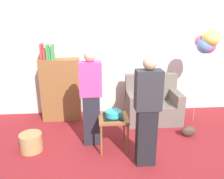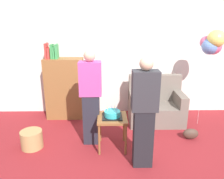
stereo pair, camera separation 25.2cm
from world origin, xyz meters
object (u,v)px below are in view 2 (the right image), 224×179
Objects in this scene: person_blowing_candles at (91,98)px; person_holding_cake at (144,113)px; handbag at (191,134)px; couch at (156,106)px; bookshelf at (65,88)px; birthday_cake at (112,114)px; balloon_bunch at (212,43)px; side_table at (112,122)px; wicker_basket at (32,139)px.

person_blowing_candles and person_holding_cake have the same top height.
handbag is at bearing -155.99° from person_holding_cake.
couch is 0.68× the size of bookshelf.
person_blowing_candles is at bearing 153.15° from birthday_cake.
balloon_bunch reaches higher than couch.
balloon_bunch reaches higher than birthday_cake.
person_blowing_candles is (-0.35, 0.18, 0.22)m from birthday_cake.
bookshelf reaches higher than couch.
person_blowing_candles is (-1.28, -0.83, 0.49)m from couch.
side_table is (1.00, -1.26, -0.20)m from bookshelf.
side_table is 0.34× the size of person_blowing_candles.
balloon_bunch is at bearing -2.71° from person_blowing_candles.
side_table is 0.73m from person_holding_cake.
side_table is at bearing -161.32° from birthday_cake.
couch is 0.67× the size of person_blowing_candles.
bookshelf is at bearing 157.32° from handbag.
balloon_bunch is at bearing 23.87° from side_table.
person_holding_cake is at bearing -143.84° from handbag.
side_table is 2.00× the size of handbag.
person_holding_cake reaches higher than birthday_cake.
couch reaches higher than handbag.
handbag is 0.15× the size of balloon_bunch.
person_holding_cake is at bearing -46.84° from birthday_cake.
birthday_cake is 2.28m from balloon_bunch.
handbag is (0.50, -0.76, -0.24)m from couch.
handbag is (2.42, -1.01, -0.57)m from bookshelf.
birthday_cake is at bearing -169.96° from handbag.
person_blowing_candles is 1.92m from handbag.
person_holding_cake reaches higher than bookshelf.
couch is 3.06× the size of wicker_basket.
wicker_basket is (-2.28, -0.99, -0.19)m from couch.
bookshelf is at bearing -62.46° from person_holding_cake.
person_holding_cake reaches higher than handbag.
person_holding_cake reaches higher than side_table.
bookshelf is (-1.92, 0.25, 0.33)m from couch.
person_holding_cake is (-0.49, -1.48, 0.49)m from couch.
person_blowing_candles is at bearing -59.29° from bookshelf.
balloon_bunch is at bearing 52.51° from handbag.
bookshelf is at bearing 73.86° from wicker_basket.
person_blowing_candles is at bearing -177.67° from handbag.
bookshelf is 0.99× the size of person_holding_cake.
bookshelf reaches higher than side_table.
couch is at bearing -7.47° from bookshelf.
person_blowing_candles reaches higher than side_table.
balloon_bunch reaches higher than handbag.
person_blowing_candles is at bearing -51.36° from person_holding_cake.
couch is 0.67× the size of person_holding_cake.
couch reaches higher than birthday_cake.
bookshelf reaches higher than handbag.
handbag is (1.42, 0.25, -0.38)m from side_table.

